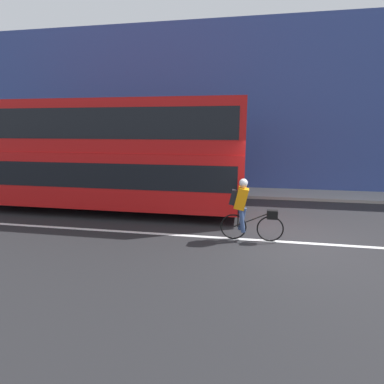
% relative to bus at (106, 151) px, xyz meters
% --- Properties ---
extents(ground_plane, '(80.00, 80.00, 0.00)m').
position_rel_bus_xyz_m(ground_plane, '(5.87, -2.19, -2.06)').
color(ground_plane, '#232326').
extents(road_center_line, '(50.00, 0.14, 0.01)m').
position_rel_bus_xyz_m(road_center_line, '(5.87, -2.15, -2.06)').
color(road_center_line, silver).
rests_on(road_center_line, ground_plane).
extents(sidewalk_curb, '(60.00, 1.78, 0.12)m').
position_rel_bus_xyz_m(sidewalk_curb, '(5.87, 3.34, -2.00)').
color(sidewalk_curb, gray).
rests_on(sidewalk_curb, ground_plane).
extents(building_facade, '(60.00, 0.30, 7.37)m').
position_rel_bus_xyz_m(building_facade, '(5.87, 4.39, 1.62)').
color(building_facade, '#33478C').
rests_on(building_facade, ground_plane).
extents(bus, '(9.41, 2.59, 3.69)m').
position_rel_bus_xyz_m(bus, '(0.00, 0.00, 0.00)').
color(bus, black).
rests_on(bus, ground_plane).
extents(cyclist_on_bike, '(1.60, 0.32, 1.61)m').
position_rel_bus_xyz_m(cyclist_on_bike, '(4.76, -2.18, -1.19)').
color(cyclist_on_bike, black).
rests_on(cyclist_on_bike, ground_plane).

